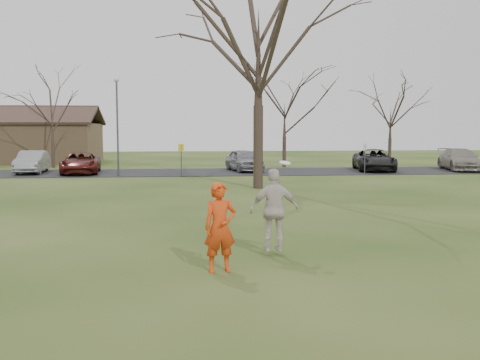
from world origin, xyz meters
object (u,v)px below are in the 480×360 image
(big_tree, at_px, (258,49))
(player_defender, at_px, (220,227))
(car_7, at_px, (460,159))
(car_2, at_px, (81,163))
(car_1, at_px, (32,162))
(catching_play, at_px, (275,210))
(car_4, at_px, (244,160))
(lamp_post, at_px, (117,114))
(car_6, at_px, (374,160))

(big_tree, bearing_deg, player_defender, -100.40)
(car_7, distance_m, big_tree, 19.83)
(car_7, relative_size, big_tree, 0.38)
(player_defender, relative_size, car_2, 0.37)
(car_1, xyz_separation_m, big_tree, (14.08, -10.22, 6.20))
(catching_play, bearing_deg, car_2, 111.09)
(car_2, height_order, catching_play, catching_play)
(car_1, height_order, big_tree, big_tree)
(car_1, height_order, car_7, car_7)
(car_2, xyz_separation_m, car_4, (11.11, 1.07, 0.07))
(car_7, xyz_separation_m, lamp_post, (-24.07, -2.33, 3.15))
(car_2, height_order, car_7, car_7)
(car_1, distance_m, lamp_post, 7.38)
(player_defender, bearing_deg, car_1, 101.61)
(car_7, bearing_deg, player_defender, -115.20)
(car_6, relative_size, big_tree, 0.39)
(player_defender, distance_m, car_7, 31.79)
(player_defender, xyz_separation_m, big_tree, (2.88, 15.69, 6.04))
(big_tree, bearing_deg, car_4, 87.90)
(car_4, height_order, car_7, car_4)
(car_7, height_order, lamp_post, lamp_post)
(car_4, distance_m, car_7, 15.70)
(car_2, xyz_separation_m, car_7, (26.79, 0.37, 0.07))
(car_1, bearing_deg, car_2, -16.43)
(player_defender, height_order, car_7, player_defender)
(car_2, bearing_deg, lamp_post, -42.01)
(lamp_post, bearing_deg, big_tree, -43.15)
(catching_play, xyz_separation_m, lamp_post, (-6.49, 21.92, 2.86))
(car_1, relative_size, car_2, 0.90)
(car_1, relative_size, big_tree, 0.33)
(big_tree, bearing_deg, car_2, 138.56)
(car_4, distance_m, catching_play, 25.04)
(car_4, bearing_deg, big_tree, -103.62)
(car_4, bearing_deg, car_1, 169.76)
(player_defender, bearing_deg, big_tree, 67.84)
(car_2, relative_size, catching_play, 2.37)
(player_defender, relative_size, car_1, 0.42)
(car_2, bearing_deg, car_7, -5.38)
(car_1, xyz_separation_m, lamp_post, (6.08, -2.72, 3.17))
(car_7, bearing_deg, car_4, -171.19)
(lamp_post, bearing_deg, car_4, 19.93)
(car_1, distance_m, car_4, 14.47)
(car_6, distance_m, big_tree, 15.27)
(car_6, xyz_separation_m, lamp_post, (-17.72, -2.52, 3.16))
(car_1, bearing_deg, car_6, -4.30)
(car_7, height_order, catching_play, catching_play)
(car_7, relative_size, catching_play, 2.48)
(player_defender, height_order, big_tree, big_tree)
(car_4, relative_size, lamp_post, 0.73)
(lamp_post, bearing_deg, car_2, 144.15)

